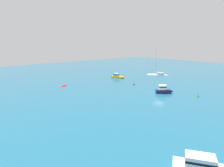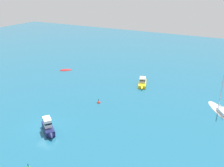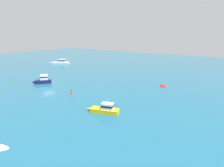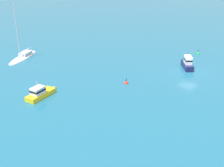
# 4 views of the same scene
# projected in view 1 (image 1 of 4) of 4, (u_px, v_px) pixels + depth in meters

# --- Properties ---
(ground_plane) EXTENTS (160.00, 160.00, 0.00)m
(ground_plane) POSITION_uv_depth(u_px,v_px,m) (159.00, 93.00, 49.96)
(ground_plane) COLOR #1E607F
(sailboat) EXTENTS (7.60, 5.95, 9.71)m
(sailboat) POSITION_uv_depth(u_px,v_px,m) (158.00, 74.00, 76.55)
(sailboat) COLOR silver
(sailboat) RESTS_ON ground
(powerboat) EXTENTS (3.45, 4.09, 2.04)m
(powerboat) POSITION_uv_depth(u_px,v_px,m) (164.00, 90.00, 49.99)
(powerboat) COLOR #191E4C
(powerboat) RESTS_ON ground
(dinghy) EXTENTS (2.86, 3.11, 0.50)m
(dinghy) POSITION_uv_depth(u_px,v_px,m) (64.00, 86.00, 58.12)
(dinghy) COLOR #B21E1E
(dinghy) RESTS_ON ground
(motor_cruiser) EXTENTS (7.41, 5.42, 2.31)m
(motor_cruiser) POSITION_uv_depth(u_px,v_px,m) (207.00, 167.00, 19.88)
(motor_cruiser) COLOR white
(motor_cruiser) RESTS_ON ground
(powerboat_1) EXTENTS (5.19, 2.78, 2.30)m
(powerboat_1) POSITION_uv_depth(u_px,v_px,m) (117.00, 76.00, 70.27)
(powerboat_1) COLOR yellow
(powerboat_1) RESTS_ON ground
(channel_buoy) EXTENTS (0.62, 0.62, 1.05)m
(channel_buoy) POSITION_uv_depth(u_px,v_px,m) (198.00, 97.00, 46.90)
(channel_buoy) COLOR green
(channel_buoy) RESTS_ON ground
(mooring_buoy) EXTENTS (0.62, 0.62, 1.07)m
(mooring_buoy) POSITION_uv_depth(u_px,v_px,m) (134.00, 85.00, 59.58)
(mooring_buoy) COLOR red
(mooring_buoy) RESTS_ON ground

